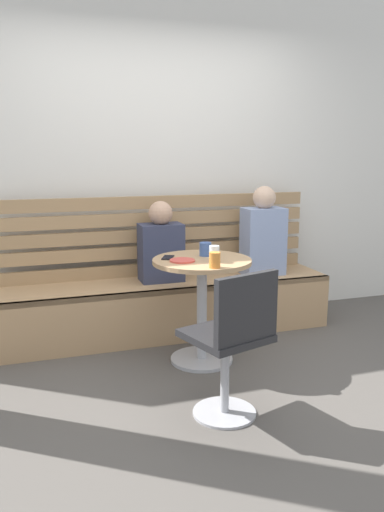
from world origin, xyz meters
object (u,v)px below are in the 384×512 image
Objects in this scene: cup_tumbler_orange at (215,260)px; person_child_left at (161,246)px; person_adult at (263,235)px; cup_mug_blue at (205,249)px; cafe_table at (202,290)px; phone_on_table at (168,258)px; booth_bench at (166,307)px; cup_water_clear at (214,254)px; plate_small at (182,260)px; white_chair at (233,340)px.

person_child_left is at bearing 96.60° from cup_tumbler_orange.
cup_tumbler_orange is (0.11, -0.93, 0.07)m from person_child_left.
person_adult reaches higher than cup_mug_blue.
cup_tumbler_orange is (-0.01, -0.28, 0.27)m from cafe_table.
person_adult is 1.09m from phone_on_table.
cup_tumbler_orange is at bearing -100.79° from cup_mug_blue.
phone_on_table reaches higher than booth_bench.
phone_on_table is at bearing 140.55° from cup_water_clear.
cup_water_clear is 0.79× the size of phone_on_table.
cafe_table is 0.30m from cup_water_clear.
person_adult is 1.10m from plate_small.
plate_small is (-0.04, 0.78, 0.28)m from white_chair.
cafe_table is 0.82m from white_chair.
cup_mug_blue is (0.06, 0.10, 0.27)m from cafe_table.
white_chair is (-0.11, -0.81, -0.05)m from cafe_table.
cup_tumbler_orange is at bearing -92.47° from cafe_table.
person_adult is 4.37× the size of plate_small.
phone_on_table is (-0.06, 0.13, -0.00)m from plate_small.
cup_mug_blue is at bearing 30.99° from plate_small.
person_adult reaches higher than phone_on_table.
person_adult reaches higher than cafe_table.
person_adult is 7.82× the size of cup_mug_blue.
plate_small is at bearing 157.37° from cup_water_clear.
cup_tumbler_orange is 0.43m from phone_on_table.
white_chair reaches higher than phone_on_table.
cup_mug_blue is at bearing 79.67° from white_chair.
phone_on_table is at bearing -99.76° from person_child_left.
cafe_table is 1.00× the size of person_adult.
booth_bench is 3.64× the size of person_adult.
person_child_left is (-0.02, 0.04, 0.50)m from booth_bench.
plate_small is at bearing -92.58° from person_child_left.
phone_on_table is at bearing 115.62° from plate_small.
cup_water_clear is (0.14, -0.72, 0.57)m from booth_bench.
booth_bench is at bearing 95.42° from cup_tumbler_orange.
cafe_table is at bearing 87.53° from cup_tumbler_orange.
phone_on_table is at bearing -152.81° from person_adult.
cup_tumbler_orange is at bearing 80.00° from white_chair.
person_adult is at bearing 45.19° from cup_water_clear.
cup_mug_blue is 0.95× the size of cup_tumbler_orange.
phone_on_table is (-0.11, 0.91, 0.28)m from white_chair.
person_child_left reaches higher than cup_water_clear.
person_child_left reaches higher than plate_small.
cup_mug_blue is (0.01, 0.21, -0.01)m from cup_water_clear.
cup_water_clear is at bearing -134.81° from person_adult.
person_adult reaches higher than cup_tumbler_orange.
white_chair is 0.83m from plate_small.
cup_mug_blue is 0.38m from cup_tumbler_orange.
white_chair is at bearing -97.46° from cafe_table.
booth_bench is 0.93m from cup_water_clear.
booth_bench is at bearing 85.23° from plate_small.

